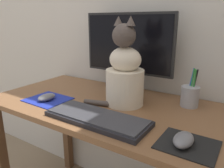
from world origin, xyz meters
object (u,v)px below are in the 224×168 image
(computer_mouse_left, at_px, (47,97))
(monitor, at_px, (128,49))
(keyboard, at_px, (97,118))
(computer_mouse_right, at_px, (183,140))
(cat, at_px, (124,73))
(pen_cup, at_px, (190,96))

(computer_mouse_left, bearing_deg, monitor, 51.86)
(keyboard, height_order, computer_mouse_left, computer_mouse_left)
(computer_mouse_right, height_order, cat, cat)
(keyboard, height_order, pen_cup, pen_cup)
(computer_mouse_left, bearing_deg, pen_cup, 26.70)
(computer_mouse_left, height_order, pen_cup, pen_cup)
(monitor, xyz_separation_m, computer_mouse_left, (-0.27, -0.34, -0.22))
(computer_mouse_left, bearing_deg, keyboard, -7.60)
(pen_cup, bearing_deg, keyboard, -127.49)
(keyboard, distance_m, cat, 0.26)
(pen_cup, bearing_deg, monitor, 174.94)
(computer_mouse_right, relative_size, pen_cup, 0.57)
(computer_mouse_right, xyz_separation_m, pen_cup, (-0.07, 0.36, 0.03))
(monitor, bearing_deg, computer_mouse_left, -128.14)
(cat, bearing_deg, monitor, 118.44)
(monitor, relative_size, cat, 1.25)
(keyboard, relative_size, computer_mouse_right, 4.23)
(computer_mouse_left, height_order, cat, cat)
(cat, bearing_deg, computer_mouse_right, -28.81)
(pen_cup, bearing_deg, cat, -152.65)
(computer_mouse_left, height_order, computer_mouse_right, computer_mouse_right)
(computer_mouse_left, bearing_deg, computer_mouse_right, -3.98)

